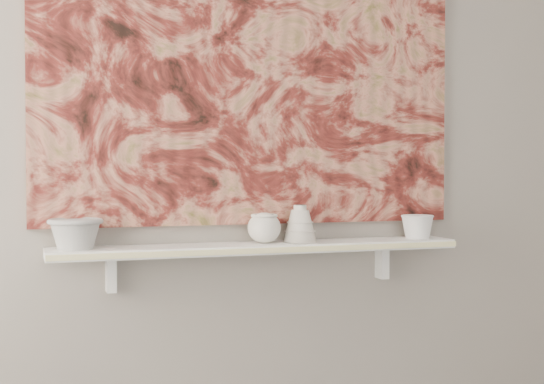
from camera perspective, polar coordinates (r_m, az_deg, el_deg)
name	(u,v)px	position (r m, az deg, el deg)	size (l,w,h in m)	color
wall_back	(252,121)	(2.65, -1.53, 5.40)	(3.60, 3.60, 0.00)	gray
shelf	(260,248)	(2.56, -0.89, -4.22)	(1.40, 0.18, 0.03)	white
shelf_stripe	(269,250)	(2.47, -0.24, -4.42)	(1.40, 0.01, 0.02)	beige
bracket_left	(111,274)	(2.53, -12.03, -6.03)	(0.03, 0.06, 0.12)	white
bracket_right	(382,262)	(2.82, 8.28, -5.24)	(0.03, 0.06, 0.12)	white
painting	(253,65)	(2.65, -1.44, 9.52)	(1.50, 0.03, 1.10)	maroon
house_motif	(372,155)	(2.78, 7.54, 2.77)	(0.09, 0.00, 0.08)	black
bowl_grey	(75,233)	(2.44, -14.59, -3.03)	(0.17, 0.17, 0.10)	#9A9A97
cup_cream	(264,228)	(2.56, -0.59, -2.72)	(0.11, 0.11, 0.10)	silver
bell_vessel	(300,223)	(2.60, 2.12, -2.38)	(0.12, 0.12, 0.13)	silver
bowl_white	(417,226)	(2.80, 10.89, -2.56)	(0.12, 0.12, 0.09)	silver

